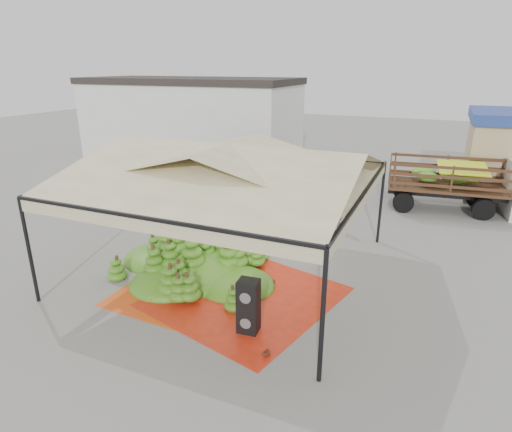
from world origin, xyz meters
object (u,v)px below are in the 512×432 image
at_px(speaker_stack, 248,306).
at_px(truck_left, 251,169).
at_px(banana_heap, 196,255).
at_px(truck_right, 476,181).
at_px(vendor, 335,213).

height_order(speaker_stack, truck_left, truck_left).
distance_m(speaker_stack, truck_left, 11.35).
height_order(banana_heap, speaker_stack, speaker_stack).
bearing_deg(truck_right, vendor, -142.79).
bearing_deg(truck_right, truck_left, -175.38).
distance_m(banana_heap, truck_right, 12.95).
bearing_deg(speaker_stack, truck_left, 108.38).
distance_m(banana_heap, vendor, 6.16).
bearing_deg(banana_heap, speaker_stack, -38.17).
bearing_deg(speaker_stack, truck_right, 61.00).
bearing_deg(vendor, speaker_stack, 71.60).
bearing_deg(truck_left, banana_heap, -72.10).
bearing_deg(truck_right, speaker_stack, -119.55).
bearing_deg(truck_left, vendor, -25.03).
distance_m(vendor, truck_right, 6.94).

